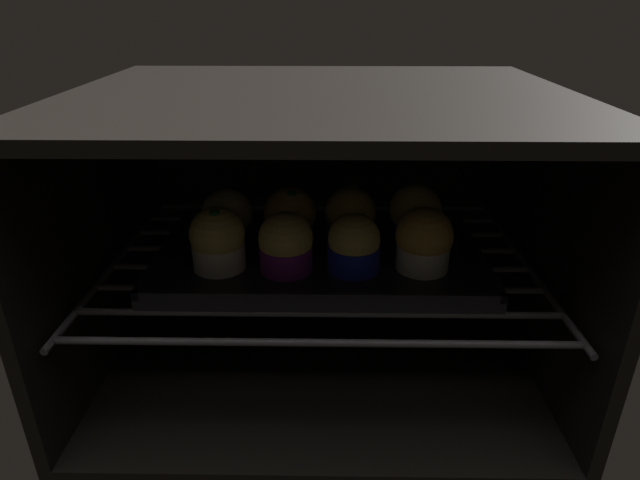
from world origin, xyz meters
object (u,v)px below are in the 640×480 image
object	(u,v)px
muffin_row1_col2	(350,217)
muffin_row1_col0	(228,218)
baking_tray	(320,257)
muffin_row0_col3	(424,241)
muffin_row0_col2	(354,245)
muffin_row0_col1	(286,245)
muffin_row1_col3	(415,215)
muffin_row0_col0	(218,240)
muffin_row1_col1	(290,218)

from	to	relation	value
muffin_row1_col2	muffin_row1_col0	bearing A→B (deg)	179.89
baking_tray	muffin_row1_col2	xyz separation A→B (cm)	(3.99, 4.08, 3.93)
muffin_row1_col0	muffin_row1_col2	size ratio (longest dim) A/B	0.93
muffin_row0_col3	muffin_row1_col0	size ratio (longest dim) A/B	1.09
muffin_row0_col2	muffin_row0_col1	bearing A→B (deg)	-178.43
muffin_row0_col1	muffin_row1_col3	size ratio (longest dim) A/B	0.94
muffin_row0_col1	muffin_row0_col3	size ratio (longest dim) A/B	0.95
baking_tray	muffin_row0_col0	xyz separation A→B (cm)	(-12.24, -3.98, 4.17)
muffin_row0_col0	muffin_row0_col2	size ratio (longest dim) A/B	1.09
muffin_row0_col0	muffin_row1_col3	xyz separation A→B (cm)	(24.91, 8.54, 0.01)
baking_tray	muffin_row0_col2	bearing A→B (deg)	-45.64
muffin_row0_col1	muffin_row1_col3	world-z (taller)	muffin_row1_col3
muffin_row0_col0	muffin_row0_col1	xyz separation A→B (cm)	(8.22, -0.46, -0.33)
muffin_row0_col0	muffin_row1_col3	bearing A→B (deg)	18.92
baking_tray	muffin_row1_col2	size ratio (longest dim) A/B	5.31
muffin_row0_col2	muffin_row1_col3	bearing A→B (deg)	45.75
muffin_row0_col0	muffin_row1_col1	bearing A→B (deg)	43.53
muffin_row0_col0	muffin_row1_col0	distance (cm)	8.12
baking_tray	muffin_row1_col2	world-z (taller)	muffin_row1_col2
muffin_row0_col2	muffin_row1_col2	world-z (taller)	muffin_row1_col2
muffin_row1_col0	muffin_row1_col3	distance (cm)	25.18
baking_tray	muffin_row1_col0	distance (cm)	13.65
muffin_row0_col0	muffin_row1_col1	world-z (taller)	muffin_row0_col0
muffin_row1_col3	muffin_row1_col1	bearing A→B (deg)	-177.36
muffin_row1_col2	baking_tray	bearing A→B (deg)	-134.38
baking_tray	muffin_row1_col0	size ratio (longest dim) A/B	5.71
muffin_row0_col0	muffin_row1_col2	xyz separation A→B (cm)	(16.23, 8.06, -0.25)
muffin_row0_col3	muffin_row1_col1	distance (cm)	18.24
muffin_row1_col0	muffin_row1_col3	world-z (taller)	muffin_row1_col3
baking_tray	muffin_row0_col0	distance (cm)	13.53
baking_tray	muffin_row0_col3	world-z (taller)	muffin_row0_col3
muffin_row1_col1	muffin_row0_col1	bearing A→B (deg)	-89.70
muffin_row0_col1	muffin_row0_col2	world-z (taller)	muffin_row0_col1
muffin_row1_col0	muffin_row0_col2	bearing A→B (deg)	-26.61
muffin_row0_col3	muffin_row1_col0	distance (cm)	26.24
muffin_row0_col2	muffin_row1_col0	distance (cm)	18.59
muffin_row1_col1	muffin_row1_col3	world-z (taller)	muffin_row1_col3
muffin_row0_col3	muffin_row1_col2	distance (cm)	11.62
muffin_row1_col3	baking_tray	bearing A→B (deg)	-160.22
muffin_row1_col1	muffin_row0_col2	bearing A→B (deg)	-44.34
muffin_row1_col2	muffin_row1_col3	distance (cm)	8.69
baking_tray	muffin_row1_col1	bearing A→B (deg)	137.04
muffin_row0_col0	muffin_row0_col3	distance (cm)	24.75
muffin_row1_col1	muffin_row1_col2	size ratio (longest dim) A/B	0.98
baking_tray	muffin_row0_col1	size ratio (longest dim) A/B	5.53
muffin_row1_col1	muffin_row0_col3	bearing A→B (deg)	-24.65
muffin_row1_col0	muffin_row0_col1	bearing A→B (deg)	-45.25
muffin_row0_col1	muffin_row1_col1	world-z (taller)	muffin_row1_col1
muffin_row0_col0	muffin_row1_col3	distance (cm)	26.33
muffin_row0_col2	muffin_row1_col2	size ratio (longest dim) A/B	0.93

